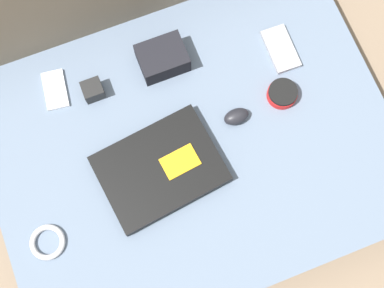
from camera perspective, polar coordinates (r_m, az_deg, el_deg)
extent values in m
plane|color=#7A6651|center=(1.51, 0.00, -1.61)|extent=(8.00, 8.00, 0.00)
cube|color=slate|center=(1.44, 0.00, -0.94)|extent=(1.03, 0.78, 0.15)
cube|color=black|center=(1.34, -3.44, -2.68)|extent=(0.32, 0.25, 0.03)
cube|color=orange|center=(1.33, -1.29, -1.90)|extent=(0.10, 0.07, 0.00)
ellipsoid|color=black|center=(1.38, 4.75, 2.95)|extent=(0.07, 0.04, 0.03)
cylinder|color=red|center=(1.42, 9.59, 5.26)|extent=(0.08, 0.08, 0.02)
cylinder|color=black|center=(1.40, 9.69, 5.49)|extent=(0.08, 0.08, 0.01)
cube|color=silver|center=(1.46, -14.38, 5.62)|extent=(0.07, 0.11, 0.01)
cube|color=#99999E|center=(1.47, 9.44, 9.97)|extent=(0.07, 0.13, 0.01)
cube|color=black|center=(1.42, -3.17, 9.13)|extent=(0.12, 0.10, 0.06)
cube|color=black|center=(1.42, -10.52, 5.67)|extent=(0.05, 0.05, 0.04)
torus|color=#B2B2B7|center=(1.37, -15.16, -10.07)|extent=(0.09, 0.09, 0.01)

